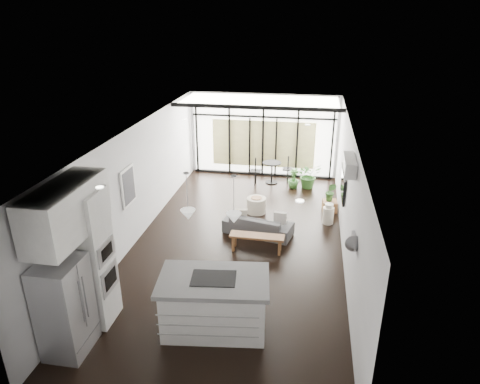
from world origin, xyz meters
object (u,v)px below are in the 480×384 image
(fridge, at_px, (65,307))
(milk_can, at_px, (328,213))
(pouf, at_px, (256,205))
(sofa, at_px, (258,222))
(tv, at_px, (343,186))
(console_bench, at_px, (257,243))
(island, at_px, (214,303))

(fridge, height_order, milk_can, fridge)
(fridge, bearing_deg, pouf, 68.06)
(sofa, relative_size, tv, 1.58)
(sofa, distance_m, console_bench, 0.86)
(island, bearing_deg, pouf, 81.97)
(fridge, relative_size, sofa, 0.96)
(island, xyz_separation_m, console_bench, (0.38, 2.79, -0.31))
(tv, bearing_deg, console_bench, -147.62)
(sofa, bearing_deg, fridge, 74.10)
(console_bench, xyz_separation_m, tv, (1.96, 1.25, 1.09))
(island, xyz_separation_m, tv, (2.35, 4.04, 0.78))
(island, relative_size, fridge, 1.13)
(console_bench, distance_m, pouf, 2.12)
(console_bench, distance_m, tv, 2.57)
(island, bearing_deg, sofa, 78.27)
(fridge, relative_size, console_bench, 1.30)
(fridge, xyz_separation_m, console_bench, (2.63, 3.70, -0.63))
(milk_can, bearing_deg, island, -114.54)
(pouf, distance_m, tv, 2.65)
(pouf, bearing_deg, fridge, -111.94)
(island, height_order, console_bench, island)
(fridge, xyz_separation_m, tv, (4.60, 4.95, 0.46))
(tv, bearing_deg, pouf, 159.33)
(console_bench, bearing_deg, sofa, 96.06)
(island, height_order, sofa, island)
(island, relative_size, sofa, 1.09)
(console_bench, relative_size, milk_can, 2.24)
(fridge, bearing_deg, console_bench, 54.60)
(pouf, relative_size, milk_can, 0.95)
(pouf, bearing_deg, tv, -20.67)
(pouf, bearing_deg, island, -91.03)
(island, relative_size, milk_can, 3.31)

